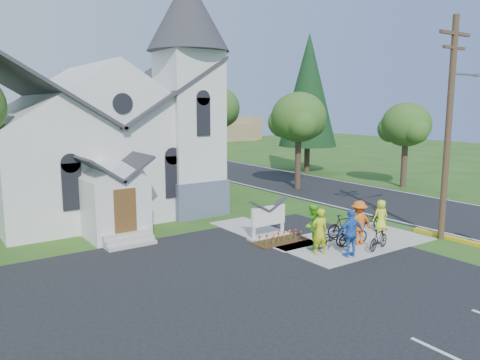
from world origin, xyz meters
TOP-DOWN VIEW (x-y plane):
  - ground at (0.00, 0.00)m, footprint 120.00×120.00m
  - parking_lot at (-7.00, -2.00)m, footprint 20.00×16.00m
  - road at (10.00, 15.00)m, footprint 8.00×90.00m
  - sidewalk at (1.50, 0.50)m, footprint 7.00×4.00m
  - church at (-5.48, 12.48)m, footprint 12.35×12.00m
  - church_sign at (-1.20, 3.20)m, footprint 2.20×0.40m
  - flower_bed at (-1.20, 2.30)m, footprint 2.60×1.10m
  - utility_pole at (5.36, -1.50)m, footprint 3.45×0.28m
  - tree_road_near at (8.50, 12.00)m, footprint 4.00×4.00m
  - tree_road_mid at (9.00, 24.00)m, footprint 4.40×4.40m
  - tree_road_far at (15.50, 8.00)m, footprint 3.60×3.60m
  - conifer at (15.00, 18.00)m, footprint 5.20×5.20m
  - distant_hills at (3.36, 56.33)m, footprint 61.00×10.00m
  - cyclist_0 at (-1.09, -0.05)m, footprint 0.81×0.65m
  - bike_0 at (0.01, 0.24)m, footprint 1.80×1.20m
  - cyclist_1 at (-0.76, 0.73)m, footprint 1.16×1.06m
  - bike_1 at (1.59, 1.10)m, footprint 1.87×0.79m
  - cyclist_2 at (-0.25, -0.98)m, footprint 1.22×0.72m
  - bike_2 at (1.02, 0.10)m, footprint 1.81×0.82m
  - cyclist_3 at (1.32, -0.02)m, footprint 1.41×1.02m
  - bike_3 at (1.43, -1.03)m, footprint 1.59×0.76m
  - cyclist_4 at (3.82, 0.77)m, footprint 0.88×0.70m
  - bike_4 at (3.54, 1.25)m, footprint 1.99×0.76m

SIDE VIEW (x-z plane):
  - ground at x=0.00m, z-range 0.00..0.00m
  - parking_lot at x=-7.00m, z-range 0.00..0.02m
  - road at x=10.00m, z-range 0.00..0.02m
  - sidewalk at x=1.50m, z-range 0.00..0.05m
  - flower_bed at x=-1.20m, z-range 0.00..0.07m
  - bike_0 at x=0.01m, z-range 0.05..0.95m
  - bike_2 at x=1.02m, z-range 0.05..0.97m
  - bike_3 at x=1.43m, z-range 0.05..0.97m
  - bike_4 at x=3.54m, z-range 0.05..1.08m
  - bike_1 at x=1.59m, z-range 0.05..1.14m
  - cyclist_4 at x=3.82m, z-range 0.05..1.62m
  - cyclist_0 at x=-1.09m, z-range 0.05..1.98m
  - cyclist_1 at x=-0.76m, z-range 0.05..1.99m
  - church_sign at x=-1.20m, z-range 0.18..1.88m
  - cyclist_2 at x=-0.25m, z-range 0.05..2.01m
  - cyclist_3 at x=1.32m, z-range 0.05..2.01m
  - distant_hills at x=3.36m, z-range -0.63..4.97m
  - tree_road_far at x=15.50m, z-range 1.48..7.78m
  - tree_road_near at x=8.50m, z-range 1.68..8.73m
  - church at x=-5.48m, z-range -1.25..11.75m
  - utility_pole at x=5.36m, z-range 0.40..10.40m
  - tree_road_mid at x=9.00m, z-range 1.88..9.68m
  - conifer at x=15.00m, z-range 1.19..13.59m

